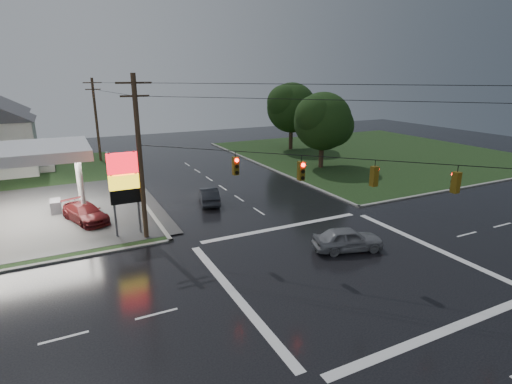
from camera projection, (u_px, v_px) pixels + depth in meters
name	position (u px, v px, depth m)	size (l,w,h in m)	color
ground	(343.00, 266.00, 23.60)	(120.00, 120.00, 0.00)	black
grass_ne	(374.00, 153.00, 57.02)	(36.00, 36.00, 0.08)	black
pylon_sign	(124.00, 180.00, 26.99)	(2.00, 0.35, 6.00)	#59595E
utility_pole_nw	(140.00, 157.00, 26.08)	(2.20, 0.32, 11.00)	#382619
utility_pole_n	(96.00, 119.00, 50.61)	(2.20, 0.32, 10.50)	#382619
traffic_signals	(350.00, 159.00, 21.76)	(26.87, 26.87, 1.47)	black
tree_ne_near	(324.00, 121.00, 46.95)	(7.99, 6.80, 8.98)	black
tree_ne_far	(292.00, 108.00, 58.36)	(8.46, 7.20, 9.80)	black
car_north	(209.00, 195.00, 34.95)	(1.54, 4.40, 1.45)	black
car_crossing	(348.00, 239.00, 25.58)	(1.80, 4.48, 1.53)	gray
car_pump	(85.00, 213.00, 30.54)	(2.00, 4.93, 1.43)	#521215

